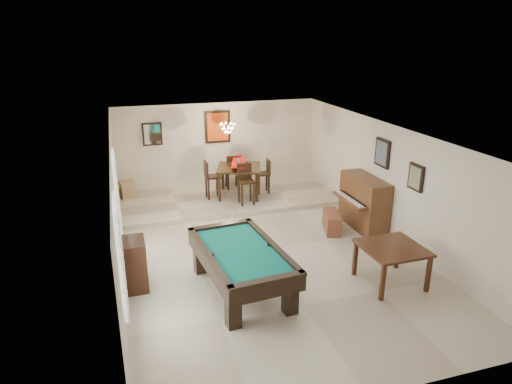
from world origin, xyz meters
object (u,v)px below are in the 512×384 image
flower_vase (239,158)px  dining_chair_west (213,180)px  square_table (391,265)px  corner_bench (128,189)px  apothecary_chest (135,264)px  chandelier (227,124)px  dining_chair_south (246,184)px  piano_bench (332,222)px  dining_table (239,179)px  dining_chair_east (263,176)px  dining_chair_north (232,171)px  upright_piano (358,203)px  pool_table (241,271)px

flower_vase → dining_chair_west: size_ratio=0.23×
square_table → corner_bench: bearing=126.6°
apothecary_chest → chandelier: size_ratio=1.60×
chandelier → dining_chair_south: bearing=-61.2°
piano_bench → dining_chair_west: (-2.30, 2.82, 0.42)m
flower_vase → piano_bench: bearing=-61.1°
dining_table → dining_chair_west: size_ratio=1.09×
dining_chair_east → flower_vase: bearing=-82.7°
piano_bench → flower_vase: (-1.54, 2.79, 0.98)m
dining_chair_north → corner_bench: bearing=-0.3°
square_table → dining_chair_east: (-0.81, 5.35, 0.23)m
dining_chair_west → dining_chair_east: 1.47m
dining_chair_west → corner_bench: size_ratio=2.29×
flower_vase → dining_chair_south: bearing=-88.9°
flower_vase → chandelier: bearing=-164.2°
upright_piano → dining_chair_east: 3.20m
pool_table → upright_piano: bearing=24.1°
piano_bench → dining_chair_south: size_ratio=0.77×
dining_chair_west → dining_chair_east: bearing=-90.9°
square_table → apothecary_chest: 4.79m
pool_table → dining_chair_south: dining_chair_south is taller
dining_chair_west → chandelier: chandelier is taller
dining_chair_east → chandelier: bearing=-78.4°
upright_piano → dining_chair_south: size_ratio=1.39×
apothecary_chest → dining_table: (3.09, 4.07, 0.13)m
piano_bench → corner_bench: 5.85m
dining_chair_west → upright_piano: bearing=-134.5°
piano_bench → dining_chair_north: 3.86m
piano_bench → dining_table: size_ratio=0.72×
pool_table → dining_table: (1.24, 4.76, 0.20)m
corner_bench → piano_bench: bearing=-38.4°
square_table → dining_chair_south: dining_chair_south is taller
pool_table → chandelier: 5.08m
square_table → chandelier: 5.84m
dining_chair_north → chandelier: 1.78m
square_table → piano_bench: 2.53m
apothecary_chest → dining_table: 5.11m
upright_piano → dining_chair_north: bearing=122.8°
square_table → apothecary_chest: bearing=164.8°
apothecary_chest → flower_vase: bearing=52.8°
square_table → dining_chair_east: bearing=98.6°
square_table → dining_chair_south: 4.87m
dining_chair_north → corner_bench: (-3.02, 0.13, -0.31)m
piano_bench → dining_chair_east: size_ratio=0.86×
flower_vase → dining_chair_east: flower_vase is taller
pool_table → chandelier: chandelier is taller
dining_chair_west → chandelier: size_ratio=1.79×
pool_table → apothecary_chest: 1.98m
dining_table → flower_vase: (0.00, 0.00, 0.61)m
corner_bench → dining_chair_east: bearing=-12.2°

